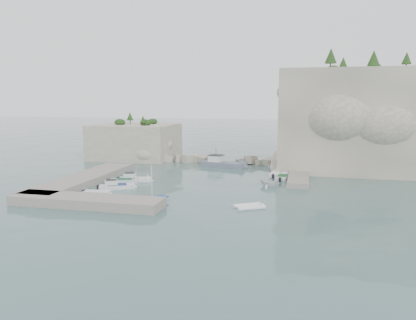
% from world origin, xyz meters
% --- Properties ---
extents(ground, '(400.00, 400.00, 0.00)m').
position_xyz_m(ground, '(0.00, 0.00, 0.00)').
color(ground, '#466968').
rests_on(ground, ground).
extents(cliff_east, '(26.00, 22.00, 17.00)m').
position_xyz_m(cliff_east, '(23.00, 23.00, 8.50)').
color(cliff_east, beige).
rests_on(cliff_east, ground).
extents(cliff_terrace, '(8.00, 10.00, 2.50)m').
position_xyz_m(cliff_terrace, '(13.00, 18.00, 1.25)').
color(cliff_terrace, beige).
rests_on(cliff_terrace, ground).
extents(outcrop_west, '(16.00, 14.00, 7.00)m').
position_xyz_m(outcrop_west, '(-20.00, 25.00, 3.50)').
color(outcrop_west, beige).
rests_on(outcrop_west, ground).
extents(quay_west, '(5.00, 24.00, 1.10)m').
position_xyz_m(quay_west, '(-17.00, -1.00, 0.55)').
color(quay_west, '#9E9689').
rests_on(quay_west, ground).
extents(quay_south, '(18.00, 4.00, 1.10)m').
position_xyz_m(quay_south, '(-10.00, -12.50, 0.55)').
color(quay_south, '#9E9689').
rests_on(quay_south, ground).
extents(ledge_east, '(3.00, 16.00, 0.80)m').
position_xyz_m(ledge_east, '(13.50, 10.00, 0.40)').
color(ledge_east, '#9E9689').
rests_on(ledge_east, ground).
extents(breakwater, '(28.00, 3.00, 1.40)m').
position_xyz_m(breakwater, '(-1.00, 22.00, 0.70)').
color(breakwater, beige).
rests_on(breakwater, ground).
extents(motorboat_e, '(3.90, 1.98, 0.70)m').
position_xyz_m(motorboat_e, '(-11.47, -7.37, 0.00)').
color(motorboat_e, silver).
rests_on(motorboat_e, ground).
extents(motorboat_d, '(5.38, 3.83, 1.40)m').
position_xyz_m(motorboat_d, '(-10.66, -3.33, 0.00)').
color(motorboat_d, silver).
rests_on(motorboat_d, ground).
extents(motorboat_c, '(4.88, 3.00, 0.70)m').
position_xyz_m(motorboat_c, '(-11.42, 0.68, 0.00)').
color(motorboat_c, silver).
rests_on(motorboat_c, ground).
extents(motorboat_b, '(5.48, 2.74, 1.40)m').
position_xyz_m(motorboat_b, '(-10.34, 2.03, 0.00)').
color(motorboat_b, white).
rests_on(motorboat_b, ground).
extents(rowboat, '(5.31, 4.98, 0.90)m').
position_xyz_m(rowboat, '(-3.22, -9.27, 0.00)').
color(rowboat, white).
rests_on(rowboat, ground).
extents(inflatable_dinghy, '(3.94, 3.29, 0.44)m').
position_xyz_m(inflatable_dinghy, '(8.34, -9.19, 0.00)').
color(inflatable_dinghy, white).
rests_on(inflatable_dinghy, ground).
extents(tender_east_a, '(3.99, 3.78, 1.66)m').
position_xyz_m(tender_east_a, '(9.58, 3.10, 0.00)').
color(tender_east_a, white).
rests_on(tender_east_a, ground).
extents(tender_east_b, '(2.14, 4.83, 0.70)m').
position_xyz_m(tender_east_b, '(11.13, 8.86, 0.00)').
color(tender_east_b, white).
rests_on(tender_east_b, ground).
extents(tender_east_c, '(1.78, 4.53, 0.70)m').
position_xyz_m(tender_east_c, '(9.83, 11.28, 0.00)').
color(tender_east_c, white).
rests_on(tender_east_c, ground).
extents(tender_east_d, '(4.19, 1.76, 1.59)m').
position_xyz_m(tender_east_d, '(10.43, 14.32, 0.00)').
color(tender_east_d, white).
rests_on(tender_east_d, ground).
extents(work_boat, '(9.47, 4.77, 2.20)m').
position_xyz_m(work_boat, '(0.12, 18.30, 0.00)').
color(work_boat, slate).
rests_on(work_boat, ground).
extents(rowboat_mast, '(0.10, 0.10, 4.20)m').
position_xyz_m(rowboat_mast, '(-3.22, -9.27, 2.55)').
color(rowboat_mast, white).
rests_on(rowboat_mast, rowboat).
extents(vegetation, '(53.48, 13.88, 13.40)m').
position_xyz_m(vegetation, '(17.83, 24.40, 17.93)').
color(vegetation, '#1E4219').
rests_on(vegetation, ground).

